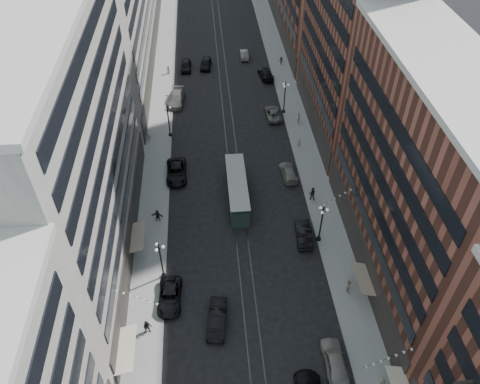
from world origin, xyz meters
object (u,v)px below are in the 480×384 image
object	(u,v)px
lamppost_sw_far	(161,260)
pedestrian_4	(383,383)
pedestrian_7	(312,193)
pedestrian_9	(281,61)
car_5	(217,319)
car_13	(206,64)
lamppost_se_far	(321,223)
pedestrian_5	(158,215)
pedestrian_2	(147,327)
car_8	(176,99)
pedestrian_8	(299,141)
car_9	(186,66)
car_14	(244,54)
car_11	(273,113)
lamppost_se_mid	(285,96)
pedestrian_extra_0	(350,285)
lamppost_sw_mid	(168,119)
pedestrian_extra_1	(299,118)
car_4	(335,361)
pedestrian_extra_2	(168,70)
streetcar	(237,190)
car_2	(170,297)
car_7	(176,172)
car_extra_0	(288,172)
car_12	(266,74)

from	to	relation	value
lamppost_sw_far	pedestrian_4	xyz separation A→B (m)	(20.42, -14.35, -2.10)
pedestrian_7	pedestrian_9	size ratio (longest dim) A/B	1.28
car_5	car_13	xyz separation A→B (m)	(0.42, 54.95, -0.03)
lamppost_se_far	pedestrian_5	world-z (taller)	lamppost_se_far
pedestrian_2	car_8	size ratio (longest dim) A/B	0.31
car_13	pedestrian_8	world-z (taller)	pedestrian_8
car_9	car_14	xyz separation A→B (m)	(11.30, 3.79, -0.09)
lamppost_sw_far	car_8	size ratio (longest dim) A/B	0.93
lamppost_sw_far	pedestrian_7	world-z (taller)	lamppost_sw_far
pedestrian_2	car_13	distance (m)	55.98
lamppost_se_far	pedestrian_8	bearing A→B (deg)	87.50
car_11	lamppost_se_mid	bearing A→B (deg)	-153.86
lamppost_se_mid	pedestrian_8	bearing A→B (deg)	-85.05
lamppost_se_mid	pedestrian_9	world-z (taller)	lamppost_se_mid
pedestrian_extra_0	lamppost_sw_mid	bearing A→B (deg)	54.12
car_14	pedestrian_5	size ratio (longest dim) A/B	2.71
car_5	pedestrian_extra_1	world-z (taller)	pedestrian_extra_1
lamppost_se_far	pedestrian_7	distance (m)	7.42
lamppost_se_mid	lamppost_sw_far	bearing A→B (deg)	-119.90
lamppost_sw_far	pedestrian_extra_1	distance (m)	35.24
lamppost_se_far	car_4	world-z (taller)	lamppost_se_far
lamppost_se_far	car_9	size ratio (longest dim) A/B	1.18
pedestrian_extra_1	pedestrian_extra_2	xyz separation A→B (m)	(-21.05, 17.84, -0.21)
lamppost_sw_mid	lamppost_se_mid	distance (m)	19.07
streetcar	car_2	distance (m)	17.58
car_7	car_9	world-z (taller)	car_7
pedestrian_extra_1	pedestrian_extra_0	bearing A→B (deg)	-150.73
car_4	car_9	size ratio (longest dim) A/B	1.09
pedestrian_2	car_8	distance (m)	43.43
streetcar	car_extra_0	distance (m)	8.41
car_9	pedestrian_extra_2	size ratio (longest dim) A/B	3.10
lamppost_sw_far	pedestrian_7	size ratio (longest dim) A/B	2.88
lamppost_sw_far	pedestrian_extra_0	xyz separation A→B (m)	(20.15, -3.47, -2.03)
car_8	car_extra_0	xyz separation A→B (m)	(15.82, -20.36, -0.16)
car_7	pedestrian_7	bearing A→B (deg)	-20.32
pedestrian_2	car_14	world-z (taller)	pedestrian_2
car_12	pedestrian_extra_1	xyz separation A→B (m)	(3.36, -15.16, 0.35)
car_5	car_13	size ratio (longest dim) A/B	1.07
car_8	car_13	distance (m)	13.22
pedestrian_4	pedestrian_7	bearing A→B (deg)	23.29
pedestrian_9	pedestrian_extra_2	bearing A→B (deg)	-161.08
car_5	car_12	bearing A→B (deg)	84.77
pedestrian_7	pedestrian_extra_2	bearing A→B (deg)	-44.70
car_2	pedestrian_5	bearing A→B (deg)	100.93
pedestrian_2	pedestrian_5	bearing A→B (deg)	83.72
streetcar	car_12	xyz separation A→B (m)	(7.70, 31.68, -0.65)
car_5	pedestrian_4	world-z (taller)	pedestrian_4
car_9	pedestrian_extra_2	xyz separation A→B (m)	(-3.19, -1.58, 0.11)
car_14	pedestrian_extra_1	size ratio (longest dim) A/B	2.22
pedestrian_8	pedestrian_extra_2	world-z (taller)	pedestrian_8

